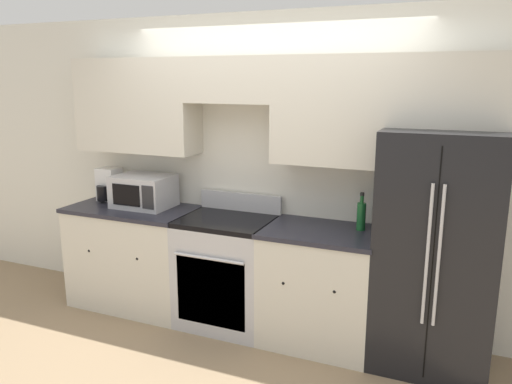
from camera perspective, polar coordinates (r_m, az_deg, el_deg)
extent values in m
plane|color=#937A5B|center=(4.15, -1.75, -17.08)|extent=(12.00, 12.00, 0.00)
cube|color=silver|center=(4.27, 1.84, 2.47)|extent=(8.00, 0.06, 2.60)
cube|color=beige|center=(4.62, -13.42, 9.58)|extent=(1.14, 0.33, 0.82)
cube|color=beige|center=(4.13, -2.62, 12.67)|extent=(0.76, 0.33, 0.37)
cube|color=beige|center=(3.77, 14.50, 8.84)|extent=(1.67, 0.33, 0.82)
cube|color=beige|center=(4.78, -13.65, -7.34)|extent=(1.14, 0.62, 0.90)
cube|color=#23232D|center=(4.64, -13.96, -1.91)|extent=(1.16, 0.64, 0.03)
sphere|color=black|center=(4.67, -18.52, -6.38)|extent=(0.03, 0.03, 0.03)
sphere|color=black|center=(4.36, -13.41, -7.43)|extent=(0.03, 0.03, 0.03)
cube|color=beige|center=(4.04, 7.26, -10.90)|extent=(0.86, 0.62, 0.90)
cube|color=#23232D|center=(3.87, 7.46, -4.56)|extent=(0.89, 0.64, 0.03)
sphere|color=black|center=(3.77, 3.15, -10.36)|extent=(0.03, 0.03, 0.03)
sphere|color=black|center=(3.67, 8.95, -11.19)|extent=(0.03, 0.03, 0.03)
cube|color=#B7B7BC|center=(4.31, -3.30, -9.29)|extent=(0.76, 0.62, 0.89)
cube|color=black|center=(4.08, -5.22, -11.34)|extent=(0.61, 0.01, 0.57)
cube|color=black|center=(4.15, -3.39, -3.31)|extent=(0.76, 0.62, 0.04)
cube|color=#B7B7BC|center=(4.37, -1.78, -1.11)|extent=(0.76, 0.04, 0.16)
cylinder|color=silver|center=(3.94, -5.49, -7.56)|extent=(0.61, 0.02, 0.02)
cube|color=black|center=(3.83, 19.89, -6.23)|extent=(0.81, 0.75, 1.74)
cube|color=black|center=(3.48, 19.50, -8.14)|extent=(0.01, 0.01, 1.60)
cylinder|color=#B7B7BC|center=(3.43, 18.99, -6.88)|extent=(0.02, 0.02, 0.95)
cylinder|color=#B7B7BC|center=(3.43, 20.16, -6.99)|extent=(0.02, 0.02, 0.95)
cube|color=#B7B7BC|center=(4.60, -12.71, 0.11)|extent=(0.51, 0.38, 0.29)
cube|color=black|center=(4.48, -14.64, -0.36)|extent=(0.28, 0.01, 0.19)
cube|color=#262628|center=(4.34, -12.29, -0.63)|extent=(0.11, 0.01, 0.20)
cylinder|color=#195928|center=(3.89, 11.93, -2.76)|extent=(0.07, 0.07, 0.21)
cylinder|color=#195928|center=(3.86, 12.02, -0.83)|extent=(0.03, 0.03, 0.06)
cylinder|color=black|center=(3.85, 12.05, -0.24)|extent=(0.03, 0.03, 0.02)
cube|color=white|center=(4.93, -16.40, 0.89)|extent=(0.20, 0.17, 0.31)
cylinder|color=black|center=(4.88, -17.05, -0.12)|extent=(0.12, 0.12, 0.14)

